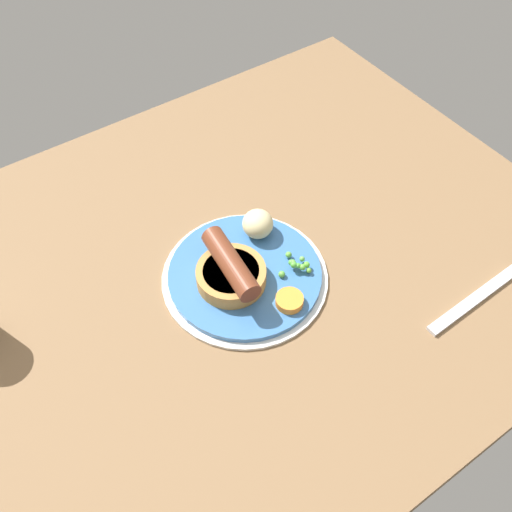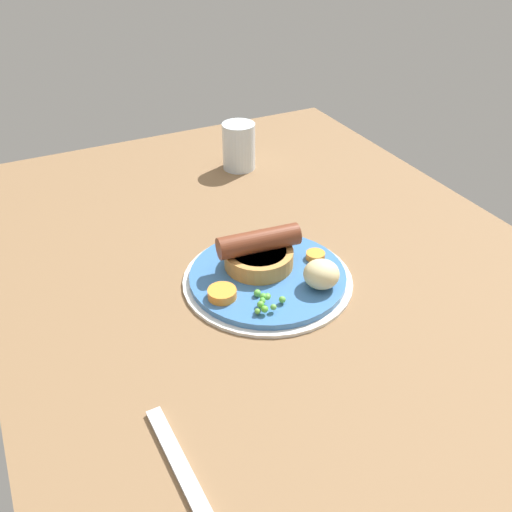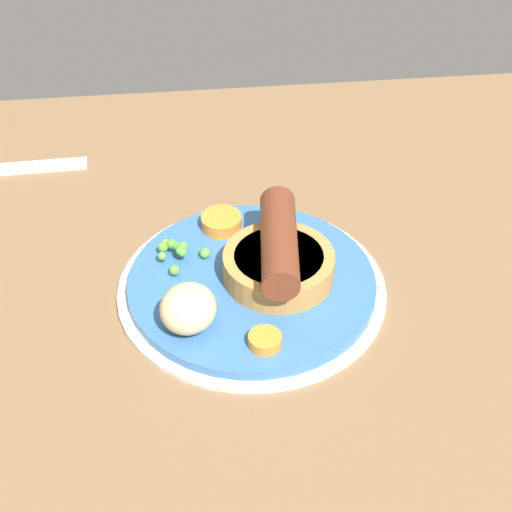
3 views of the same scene
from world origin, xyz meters
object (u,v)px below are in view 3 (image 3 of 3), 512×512
(carrot_slice_0, at_px, (265,340))
(fork, at_px, (2,170))
(carrot_slice_6, at_px, (221,222))
(sausage_pudding, at_px, (279,258))
(potato_chunk_0, at_px, (188,308))
(dinner_plate, at_px, (252,287))
(pea_pile, at_px, (178,251))

(carrot_slice_0, distance_m, fork, 0.39)
(carrot_slice_6, height_order, fork, carrot_slice_6)
(carrot_slice_6, distance_m, fork, 0.26)
(fork, bearing_deg, sausage_pudding, -40.39)
(carrot_slice_6, bearing_deg, potato_chunk_0, -105.89)
(dinner_plate, height_order, carrot_slice_0, carrot_slice_0)
(dinner_plate, xyz_separation_m, carrot_slice_0, (0.00, -0.08, 0.01))
(sausage_pudding, relative_size, pea_pile, 2.52)
(sausage_pudding, distance_m, carrot_slice_0, 0.09)
(potato_chunk_0, bearing_deg, carrot_slice_6, 74.11)
(pea_pile, bearing_deg, carrot_slice_6, 45.02)
(sausage_pudding, distance_m, carrot_slice_6, 0.09)
(pea_pile, relative_size, carrot_slice_6, 1.24)
(sausage_pudding, height_order, potato_chunk_0, sausage_pudding)
(carrot_slice_6, bearing_deg, fork, 148.54)
(carrot_slice_0, relative_size, fork, 0.15)
(pea_pile, xyz_separation_m, fork, (-0.18, 0.18, -0.02))
(pea_pile, distance_m, fork, 0.26)
(pea_pile, xyz_separation_m, carrot_slice_0, (0.07, -0.12, -0.00))
(dinner_plate, bearing_deg, carrot_slice_0, -88.25)
(dinner_plate, relative_size, potato_chunk_0, 4.90)
(pea_pile, bearing_deg, dinner_plate, -29.69)
(sausage_pudding, relative_size, carrot_slice_0, 4.36)
(potato_chunk_0, distance_m, carrot_slice_6, 0.14)
(dinner_plate, relative_size, carrot_slice_0, 8.69)
(pea_pile, height_order, carrot_slice_6, pea_pile)
(carrot_slice_0, relative_size, carrot_slice_6, 0.72)
(carrot_slice_0, bearing_deg, potato_chunk_0, 154.86)
(potato_chunk_0, height_order, carrot_slice_6, potato_chunk_0)
(dinner_plate, distance_m, potato_chunk_0, 0.08)
(potato_chunk_0, relative_size, fork, 0.27)
(pea_pile, bearing_deg, fork, 135.27)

